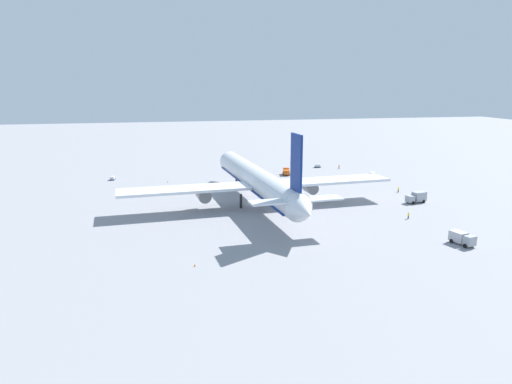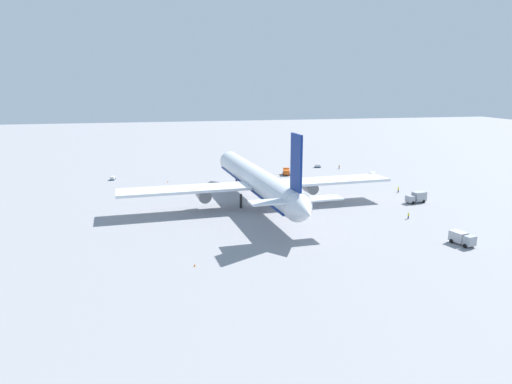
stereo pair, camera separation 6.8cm
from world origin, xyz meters
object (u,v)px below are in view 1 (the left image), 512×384
Objects in this scene: baggage_cart_2 at (112,178)px; traffic_cone_2 at (270,175)px; airliner at (257,180)px; traffic_cone_1 at (168,181)px; baggage_cart_0 at (318,166)px; ground_worker_2 at (398,190)px; service_truck_0 at (462,238)px; service_van at (372,175)px; ground_worker_0 at (408,216)px; service_truck_1 at (417,197)px; ground_worker_1 at (339,167)px; traffic_cone_0 at (195,265)px; service_truck_2 at (286,172)px.

traffic_cone_2 is at bearing -93.61° from baggage_cart_2.
traffic_cone_1 is at bearing 32.49° from airliner.
ground_worker_2 reaches higher than baggage_cart_0.
service_truck_0 is 1.30× the size of service_van.
ground_worker_2 reaches higher than ground_worker_0.
baggage_cart_2 is at bearing 59.10° from service_truck_1.
traffic_cone_1 is at bearing 84.25° from service_van.
baggage_cart_2 is (15.69, 92.35, -0.33)m from service_van.
traffic_cone_1 is (-11.99, 68.18, -0.63)m from ground_worker_1.
service_truck_0 reaches higher than ground_worker_2.
ground_worker_1 reaches higher than ground_worker_2.
service_van reaches higher than traffic_cone_1.
ground_worker_0 is 0.92× the size of ground_worker_1.
baggage_cart_2 is 1.90× the size of ground_worker_2.
ground_worker_2 is at bearing -176.72° from ground_worker_1.
airliner reaches higher than traffic_cone_1.
service_van is 1.39× the size of baggage_cart_2.
service_van reaches higher than ground_worker_2.
service_truck_0 reaches higher than baggage_cart_2.
ground_worker_0 reaches higher than baggage_cart_0.
service_van is 93.68m from baggage_cart_2.
traffic_cone_0 is (-88.41, -21.27, -0.43)m from baggage_cart_2.
service_truck_0 is at bearing -89.62° from traffic_cone_0.
service_truck_1 is at bearing -147.63° from traffic_cone_2.
baggage_cart_0 is at bearing -83.75° from baggage_cart_2.
traffic_cone_0 is (-72.72, 71.09, -0.76)m from service_van.
service_truck_2 is 10.30× the size of traffic_cone_2.
service_van is 8.35× the size of traffic_cone_2.
ground_worker_1 reaches higher than ground_worker_0.
traffic_cone_0 is at bearing 153.36° from airliner.
baggage_cart_0 is 5.89× the size of traffic_cone_0.
service_truck_1 is 1.13× the size of service_truck_2.
airliner reaches higher than baggage_cart_0.
service_truck_0 is 3.64× the size of ground_worker_0.
service_truck_2 is (48.93, 25.21, -0.39)m from service_truck_1.
service_truck_2 is 3.27× the size of ground_worker_2.
ground_worker_1 is (56.52, 1.07, -0.74)m from service_truck_1.
service_truck_0 is at bearing 168.99° from service_van.
ground_worker_2 is at bearing -6.09° from service_truck_1.
service_van is 20.04m from ground_worker_1.
service_van is at bearing -99.64° from baggage_cart_2.
service_truck_0 reaches higher than traffic_cone_2.
service_truck_0 is 85.48m from service_truck_2.
service_truck_1 is 18.38m from ground_worker_0.
traffic_cone_2 is at bearing 42.17° from ground_worker_2.
baggage_cart_0 is 76.37m from ground_worker_0.
service_van reaches higher than baggage_cart_2.
airliner is at bearing 57.51° from ground_worker_0.
ground_worker_0 is 2.97× the size of traffic_cone_1.
baggage_cart_0 reaches higher than baggage_cart_2.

